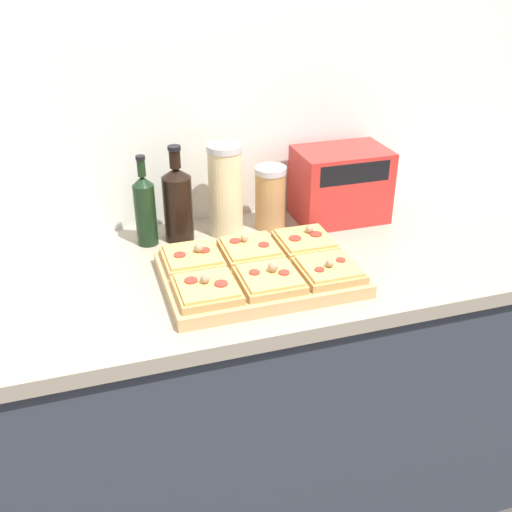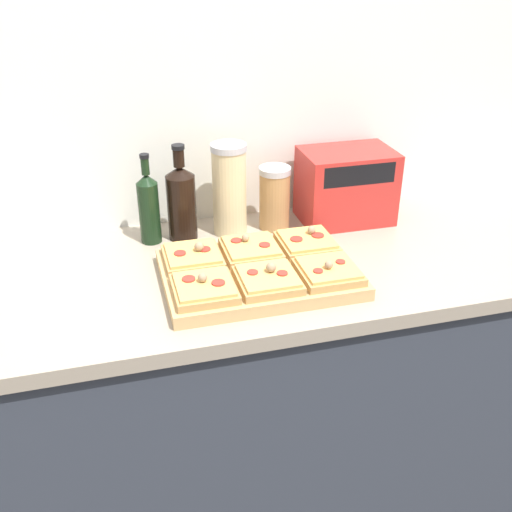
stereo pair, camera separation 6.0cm
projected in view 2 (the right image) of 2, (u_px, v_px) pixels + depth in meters
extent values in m
cube|color=silver|center=(217.00, 102.00, 1.76)|extent=(6.00, 0.06, 2.50)
cube|color=#333842|center=(248.00, 397.00, 1.84)|extent=(2.60, 0.64, 0.86)
cube|color=gray|center=(247.00, 270.00, 1.63)|extent=(2.63, 0.67, 0.04)
cube|color=tan|center=(259.00, 274.00, 1.54)|extent=(0.49, 0.34, 0.03)
cube|color=tan|center=(193.00, 258.00, 1.56)|extent=(0.15, 0.15, 0.02)
cube|color=#E5A856|center=(192.00, 253.00, 1.55)|extent=(0.13, 0.14, 0.01)
cylinder|color=#AD2D23|center=(180.00, 253.00, 1.54)|extent=(0.03, 0.03, 0.00)
cylinder|color=#AD2D23|center=(205.00, 249.00, 1.56)|extent=(0.03, 0.03, 0.00)
sphere|color=#937A5B|center=(199.00, 246.00, 1.55)|extent=(0.03, 0.03, 0.03)
cube|color=tan|center=(251.00, 250.00, 1.60)|extent=(0.15, 0.15, 0.02)
cube|color=#E5A856|center=(251.00, 246.00, 1.59)|extent=(0.13, 0.14, 0.01)
cylinder|color=#AD2D23|center=(236.00, 240.00, 1.60)|extent=(0.03, 0.03, 0.00)
cylinder|color=#AD2D23|center=(265.00, 245.00, 1.58)|extent=(0.03, 0.03, 0.00)
sphere|color=#937A5B|center=(245.00, 238.00, 1.60)|extent=(0.02, 0.02, 0.02)
cube|color=tan|center=(307.00, 244.00, 1.63)|extent=(0.15, 0.15, 0.02)
cube|color=#E5A856|center=(307.00, 239.00, 1.63)|extent=(0.13, 0.14, 0.01)
cylinder|color=#AD2D23|center=(296.00, 239.00, 1.61)|extent=(0.03, 0.03, 0.00)
cylinder|color=#AD2D23|center=(318.00, 235.00, 1.63)|extent=(0.03, 0.03, 0.00)
sphere|color=#937A5B|center=(312.00, 230.00, 1.64)|extent=(0.02, 0.02, 0.02)
cube|color=tan|center=(204.00, 289.00, 1.42)|extent=(0.15, 0.15, 0.02)
cube|color=#E5A856|center=(204.00, 284.00, 1.42)|extent=(0.13, 0.14, 0.01)
cylinder|color=#AD2D23|center=(189.00, 279.00, 1.43)|extent=(0.03, 0.03, 0.00)
cylinder|color=#AD2D23|center=(218.00, 283.00, 1.41)|extent=(0.03, 0.03, 0.00)
sphere|color=#937A5B|center=(203.00, 277.00, 1.41)|extent=(0.02, 0.02, 0.02)
cube|color=tan|center=(268.00, 281.00, 1.46)|extent=(0.15, 0.15, 0.02)
cube|color=#E5A856|center=(268.00, 276.00, 1.45)|extent=(0.13, 0.14, 0.01)
cylinder|color=#AD2D23|center=(253.00, 272.00, 1.45)|extent=(0.03, 0.03, 0.00)
cylinder|color=#AD2D23|center=(282.00, 273.00, 1.45)|extent=(0.03, 0.03, 0.00)
sphere|color=#937A5B|center=(271.00, 267.00, 1.45)|extent=(0.03, 0.03, 0.03)
cube|color=tan|center=(328.00, 272.00, 1.49)|extent=(0.15, 0.15, 0.02)
cube|color=#E5A856|center=(329.00, 267.00, 1.49)|extent=(0.13, 0.14, 0.01)
cylinder|color=#AD2D23|center=(318.00, 271.00, 1.46)|extent=(0.02, 0.02, 0.00)
cylinder|color=#AD2D23|center=(341.00, 262.00, 1.50)|extent=(0.02, 0.02, 0.00)
sphere|color=#937A5B|center=(329.00, 265.00, 1.47)|extent=(0.02, 0.02, 0.02)
cylinder|color=black|center=(149.00, 213.00, 1.70)|extent=(0.06, 0.06, 0.18)
cone|color=black|center=(146.00, 179.00, 1.65)|extent=(0.06, 0.06, 0.03)
cylinder|color=black|center=(145.00, 166.00, 1.63)|extent=(0.02, 0.02, 0.05)
cylinder|color=black|center=(144.00, 156.00, 1.62)|extent=(0.03, 0.03, 0.01)
cylinder|color=black|center=(182.00, 208.00, 1.72)|extent=(0.08, 0.08, 0.19)
cone|color=black|center=(179.00, 171.00, 1.67)|extent=(0.08, 0.08, 0.03)
cylinder|color=black|center=(179.00, 158.00, 1.65)|extent=(0.03, 0.03, 0.05)
cylinder|color=black|center=(178.00, 147.00, 1.63)|extent=(0.04, 0.04, 0.01)
cylinder|color=beige|center=(228.00, 193.00, 1.73)|extent=(0.10, 0.10, 0.25)
cylinder|color=#B2B2B7|center=(227.00, 147.00, 1.67)|extent=(0.10, 0.10, 0.02)
cylinder|color=#AD7F4C|center=(274.00, 201.00, 1.79)|extent=(0.09, 0.09, 0.17)
cylinder|color=#B2B2B7|center=(275.00, 170.00, 1.74)|extent=(0.09, 0.09, 0.02)
cube|color=red|center=(346.00, 186.00, 1.83)|extent=(0.27, 0.19, 0.22)
cube|color=black|center=(360.00, 175.00, 1.72)|extent=(0.22, 0.01, 0.06)
cube|color=black|center=(391.00, 178.00, 1.85)|extent=(0.02, 0.02, 0.02)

